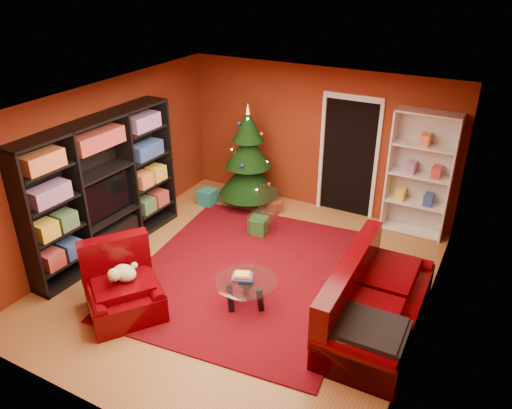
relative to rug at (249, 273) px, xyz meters
The scene contains 18 objects.
floor 0.16m from the rug, 92.79° to the right, with size 5.00×5.50×0.05m, color #956130.
ceiling 2.62m from the rug, 92.79° to the right, with size 5.00×5.50×0.05m, color silver.
wall_back 2.92m from the rug, 90.16° to the left, with size 5.00×0.05×2.60m, color maroon.
wall_left 2.85m from the rug, behind, with size 0.05×5.50×2.60m, color maroon.
wall_right 2.83m from the rug, ahead, with size 0.05×5.50×2.60m, color maroon.
doorway 2.84m from the rug, 77.06° to the left, with size 1.06×0.60×2.16m, color black, non-canonical shape.
rug is the anchor object (origin of this frame).
media_unit 2.56m from the rug, 168.90° to the right, with size 0.44×2.84×2.18m, color black, non-canonical shape.
christmas_tree 2.47m from the rug, 118.88° to the left, with size 1.11×1.11×1.98m, color black, non-canonical shape.
gift_box_teal 2.45m from the rug, 137.42° to the left, with size 0.30×0.30×0.30m, color #187773.
gift_box_green 1.22m from the rug, 110.64° to the left, with size 0.29×0.29×0.29m, color #236226.
gift_box_red 2.03m from the rug, 104.74° to the left, with size 0.21×0.21×0.21m, color brown.
white_bookshelf 3.22m from the rug, 52.47° to the left, with size 1.01×0.36×2.18m, color white, non-canonical shape.
armchair 1.89m from the rug, 122.89° to the right, with size 1.01×1.01×0.79m, color #420005, non-canonical shape.
dog 1.89m from the rug, 124.38° to the right, with size 0.40×0.30×0.26m, color beige, non-canonical shape.
sofa 2.08m from the rug, ahead, with size 2.21×0.99×0.95m, color #420005, non-canonical shape.
coffee_table 0.79m from the rug, 63.58° to the right, with size 0.83×0.83×0.52m, color gray, non-canonical shape.
acrylic_chair 1.20m from the rug, 106.95° to the left, with size 0.40×0.43×0.77m, color #66605B, non-canonical shape.
Camera 1 is at (3.02, -5.26, 4.32)m, focal length 35.00 mm.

